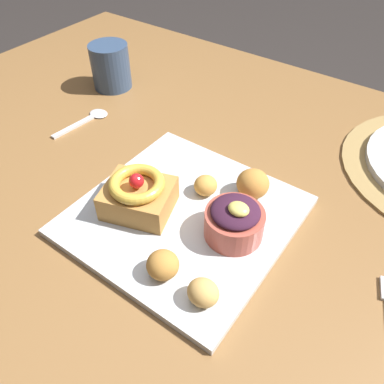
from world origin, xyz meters
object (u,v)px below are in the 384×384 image
at_px(berry_ramekin, 235,221).
at_px(fritter_extra, 203,292).
at_px(front_plate, 184,216).
at_px(fritter_middle, 163,265).
at_px(fritter_back, 206,185).
at_px(spoon, 88,119).
at_px(coffee_mug, 111,66).
at_px(fritter_front, 253,184).
at_px(cake_slice, 138,195).

xyz_separation_m(berry_ramekin, fritter_extra, (0.02, -0.11, -0.01)).
bearing_deg(fritter_extra, front_plate, 135.65).
distance_m(fritter_middle, fritter_back, 0.16).
relative_size(berry_ramekin, fritter_middle, 1.97).
height_order(spoon, coffee_mug, coffee_mug).
distance_m(fritter_front, spoon, 0.38).
bearing_deg(fritter_front, spoon, 179.01).
distance_m(berry_ramekin, spoon, 0.41).
bearing_deg(cake_slice, fritter_front, 45.99).
height_order(front_plate, berry_ramekin, berry_ramekin).
relative_size(spoon, coffee_mug, 1.32).
bearing_deg(coffee_mug, front_plate, -31.80).
distance_m(fritter_middle, coffee_mug, 0.53).
relative_size(front_plate, fritter_front, 5.91).
relative_size(fritter_back, spoon, 0.29).
distance_m(front_plate, fritter_middle, 0.11).
distance_m(cake_slice, fritter_back, 0.11).
relative_size(fritter_front, coffee_mug, 0.53).
xyz_separation_m(fritter_middle, spoon, (-0.36, 0.20, -0.03)).
relative_size(cake_slice, coffee_mug, 1.24).
bearing_deg(fritter_extra, cake_slice, 156.58).
relative_size(front_plate, cake_slice, 2.51).
bearing_deg(coffee_mug, spoon, -66.80).
height_order(front_plate, fritter_front, fritter_front).
relative_size(front_plate, spoon, 2.36).
bearing_deg(cake_slice, fritter_back, 54.83).
distance_m(cake_slice, spoon, 0.29).
distance_m(berry_ramekin, fritter_middle, 0.12).
height_order(fritter_middle, fritter_extra, fritter_middle).
distance_m(fritter_front, fritter_middle, 0.20).
height_order(fritter_middle, fritter_back, fritter_middle).
xyz_separation_m(fritter_front, spoon, (-0.38, 0.01, -0.03)).
bearing_deg(fritter_front, fritter_middle, -95.65).
bearing_deg(berry_ramekin, spoon, 166.86).
height_order(fritter_front, spoon, fritter_front).
relative_size(cake_slice, berry_ramekin, 1.43).
bearing_deg(front_plate, fritter_back, 89.24).
bearing_deg(berry_ramekin, fritter_middle, -109.39).
distance_m(front_plate, coffee_mug, 0.44).
bearing_deg(coffee_mug, fritter_middle, -38.71).
xyz_separation_m(fritter_middle, fritter_back, (-0.04, 0.16, -0.00)).
height_order(front_plate, spoon, front_plate).
bearing_deg(fritter_back, fritter_front, 33.02).
height_order(fritter_back, spoon, fritter_back).
bearing_deg(fritter_extra, berry_ramekin, 102.62).
xyz_separation_m(cake_slice, fritter_front, (0.12, 0.13, -0.01)).
bearing_deg(fritter_front, front_plate, -122.99).
distance_m(cake_slice, fritter_extra, 0.18).
bearing_deg(cake_slice, front_plate, 27.48).
bearing_deg(fritter_back, berry_ramekin, -30.49).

